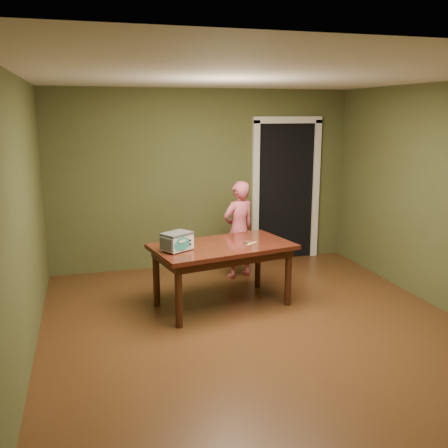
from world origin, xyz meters
name	(u,v)px	position (x,y,z in m)	size (l,w,h in m)	color
floor	(259,331)	(0.00, 0.00, 0.00)	(5.00, 5.00, 0.00)	#4F2D16
room_shell	(262,170)	(0.00, 0.00, 1.71)	(4.52, 5.02, 2.61)	#4B532C
doorway	(278,189)	(1.30, 2.78, 1.06)	(1.10, 0.66, 2.25)	black
dining_table	(222,253)	(-0.19, 0.80, 0.65)	(1.75, 1.20, 0.75)	#36160C
toy_oven	(177,241)	(-0.74, 0.69, 0.86)	(0.39, 0.36, 0.21)	#4C4F54
baking_pan	(248,242)	(0.12, 0.80, 0.76)	(0.10, 0.10, 0.02)	silver
spatula	(252,243)	(0.16, 0.74, 0.75)	(0.18, 0.03, 0.01)	#FCD26D
child	(239,230)	(0.32, 1.78, 0.68)	(0.49, 0.32, 1.35)	#D9596C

